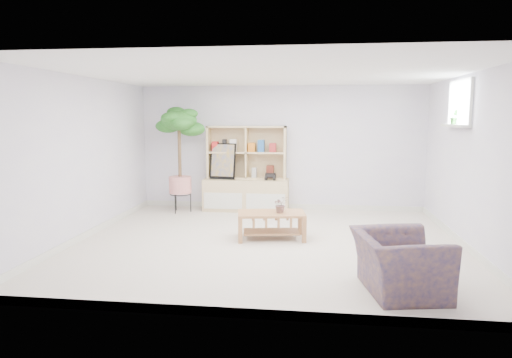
# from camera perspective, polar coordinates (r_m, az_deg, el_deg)

# --- Properties ---
(floor) EXTENTS (5.50, 5.00, 0.01)m
(floor) POSITION_cam_1_polar(r_m,az_deg,el_deg) (6.66, 1.48, -7.98)
(floor) COLOR beige
(floor) RESTS_ON ground
(ceiling) EXTENTS (5.50, 5.00, 0.01)m
(ceiling) POSITION_cam_1_polar(r_m,az_deg,el_deg) (6.43, 1.55, 13.06)
(ceiling) COLOR white
(ceiling) RESTS_ON walls
(walls) EXTENTS (5.51, 5.01, 2.40)m
(walls) POSITION_cam_1_polar(r_m,az_deg,el_deg) (6.43, 1.51, 2.36)
(walls) COLOR silver
(walls) RESTS_ON floor
(baseboard) EXTENTS (5.50, 5.00, 0.10)m
(baseboard) POSITION_cam_1_polar(r_m,az_deg,el_deg) (6.64, 1.48, -7.57)
(baseboard) COLOR silver
(baseboard) RESTS_ON floor
(window) EXTENTS (0.10, 0.98, 0.68)m
(window) POSITION_cam_1_polar(r_m,az_deg,el_deg) (7.29, 24.20, 8.62)
(window) COLOR silver
(window) RESTS_ON walls
(window_sill) EXTENTS (0.14, 1.00, 0.04)m
(window_sill) POSITION_cam_1_polar(r_m,az_deg,el_deg) (7.27, 23.60, 6.13)
(window_sill) COLOR silver
(window_sill) RESTS_ON walls
(storage_unit) EXTENTS (1.63, 0.55, 1.63)m
(storage_unit) POSITION_cam_1_polar(r_m,az_deg,el_deg) (8.76, -1.26, 1.30)
(storage_unit) COLOR tan
(storage_unit) RESTS_ON floor
(poster) EXTENTS (0.51, 0.18, 0.69)m
(poster) POSITION_cam_1_polar(r_m,az_deg,el_deg) (8.78, -4.16, 2.22)
(poster) COLOR gold
(poster) RESTS_ON storage_unit
(toy_truck) EXTENTS (0.28, 0.20, 0.15)m
(toy_truck) POSITION_cam_1_polar(r_m,az_deg,el_deg) (8.66, 1.83, 0.37)
(toy_truck) COLOR black
(toy_truck) RESTS_ON storage_unit
(coffee_table) EXTENTS (1.06, 0.68, 0.40)m
(coffee_table) POSITION_cam_1_polar(r_m,az_deg,el_deg) (6.83, 1.91, -5.83)
(coffee_table) COLOR #B6784B
(coffee_table) RESTS_ON floor
(table_plant) EXTENTS (0.29, 0.28, 0.24)m
(table_plant) POSITION_cam_1_polar(r_m,az_deg,el_deg) (6.74, 3.09, -3.19)
(table_plant) COLOR #187825
(table_plant) RESTS_ON coffee_table
(floor_tree) EXTENTS (0.89, 0.89, 2.00)m
(floor_tree) POSITION_cam_1_polar(r_m,az_deg,el_deg) (8.70, -9.52, 2.37)
(floor_tree) COLOR #1C6212
(floor_tree) RESTS_ON floor
(armchair) EXTENTS (0.99, 1.09, 0.71)m
(armchair) POSITION_cam_1_polar(r_m,az_deg,el_deg) (5.00, 17.47, -9.54)
(armchair) COLOR navy
(armchair) RESTS_ON floor
(sill_plant) EXTENTS (0.12, 0.10, 0.22)m
(sill_plant) POSITION_cam_1_polar(r_m,az_deg,el_deg) (7.31, 23.55, 7.14)
(sill_plant) COLOR #1C6212
(sill_plant) RESTS_ON window_sill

